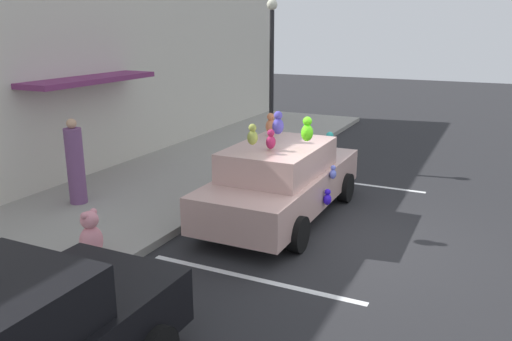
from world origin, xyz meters
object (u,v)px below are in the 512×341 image
at_px(pedestrian_near_shopfront, 75,165).
at_px(plush_covered_car, 282,179).
at_px(street_lamp_post, 272,65).
at_px(teddy_bear_on_sidewalk, 91,235).

bearing_deg(pedestrian_near_shopfront, plush_covered_car, -70.70).
bearing_deg(street_lamp_post, pedestrian_near_shopfront, 156.88).
relative_size(teddy_bear_on_sidewalk, street_lamp_post, 0.18).
height_order(plush_covered_car, pedestrian_near_shopfront, plush_covered_car).
distance_m(plush_covered_car, teddy_bear_on_sidewalk, 3.85).
height_order(teddy_bear_on_sidewalk, street_lamp_post, street_lamp_post).
bearing_deg(pedestrian_near_shopfront, street_lamp_post, -23.12).
bearing_deg(plush_covered_car, street_lamp_post, 26.98).
distance_m(teddy_bear_on_sidewalk, pedestrian_near_shopfront, 2.87).
distance_m(plush_covered_car, pedestrian_near_shopfront, 4.30).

